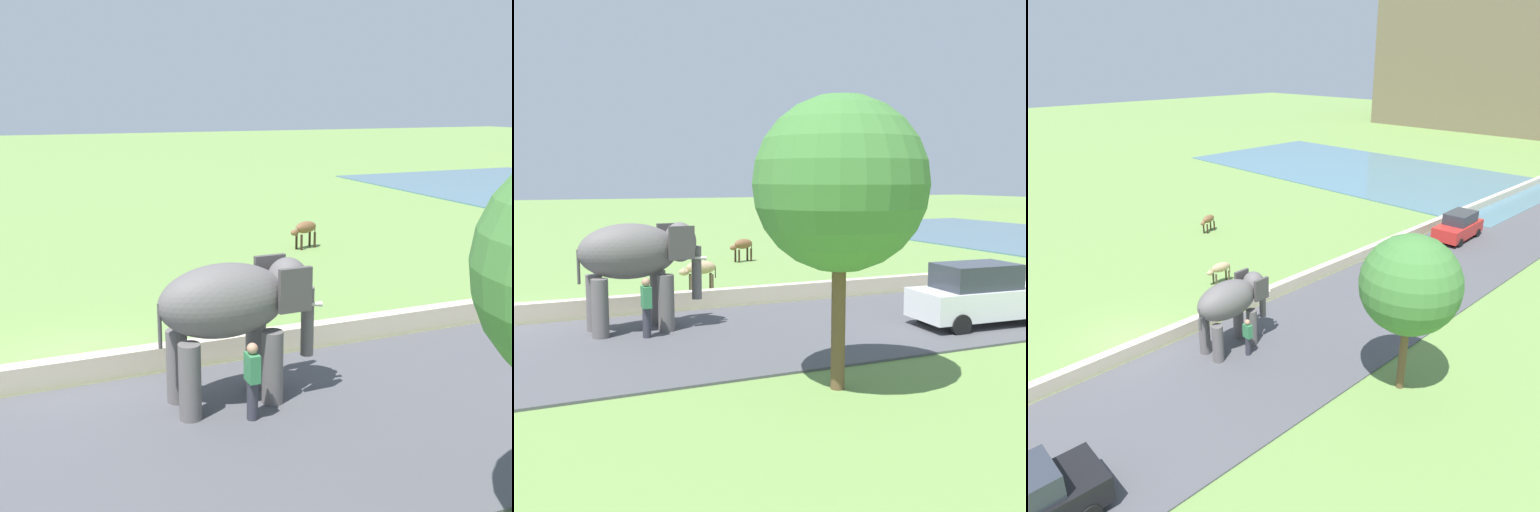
% 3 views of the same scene
% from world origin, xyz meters
% --- Properties ---
extents(ground_plane, '(220.00, 220.00, 0.00)m').
position_xyz_m(ground_plane, '(0.00, 0.00, 0.00)').
color(ground_plane, '#6B8E47').
extents(barrier_wall, '(0.40, 110.00, 0.61)m').
position_xyz_m(barrier_wall, '(1.20, 18.00, 0.31)').
color(barrier_wall, beige).
rests_on(barrier_wall, ground).
extents(lake, '(36.00, 18.00, 0.08)m').
position_xyz_m(lake, '(-14.00, 33.97, 0.04)').
color(lake, slate).
rests_on(lake, ground).
extents(elephant, '(1.46, 3.47, 2.99)m').
position_xyz_m(elephant, '(3.42, 2.80, 2.04)').
color(elephant, '#605B5B').
rests_on(elephant, ground).
extents(person_beside_elephant, '(0.36, 0.22, 1.63)m').
position_xyz_m(person_beside_elephant, '(4.34, 2.81, 0.87)').
color(person_beside_elephant, '#33333D').
rests_on(person_beside_elephant, ground).
extents(car_white, '(1.93, 4.07, 1.80)m').
position_xyz_m(car_white, '(6.57, 11.81, 0.90)').
color(car_white, white).
rests_on(car_white, ground).
extents(cow_brown, '(0.74, 1.42, 1.15)m').
position_xyz_m(cow_brown, '(-9.09, 10.66, 0.84)').
color(cow_brown, brown).
rests_on(cow_brown, ground).
extents(cow_tan, '(0.56, 1.41, 1.15)m').
position_xyz_m(cow_tan, '(-1.90, 6.19, 0.84)').
color(cow_tan, tan).
rests_on(cow_tan, ground).
extents(tree_mid, '(3.42, 3.42, 5.78)m').
position_xyz_m(tree_mid, '(9.68, 5.44, 4.06)').
color(tree_mid, brown).
rests_on(tree_mid, ground).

